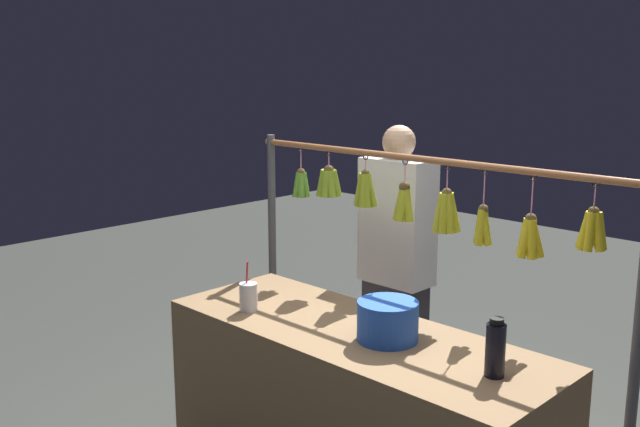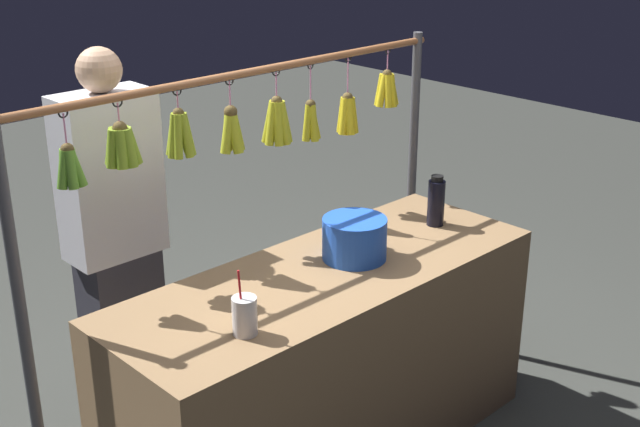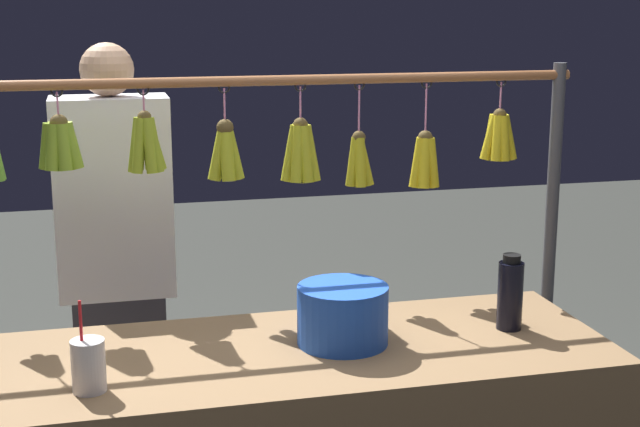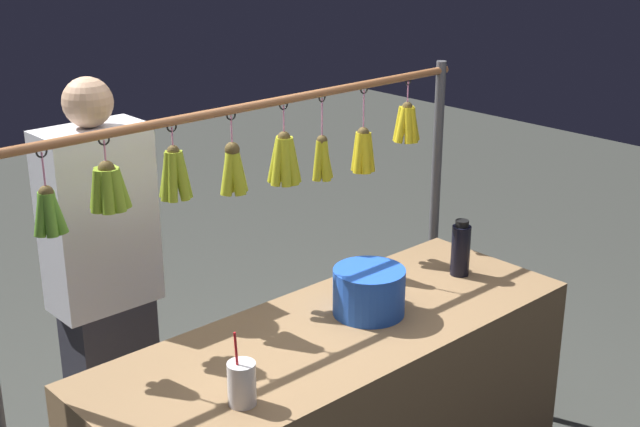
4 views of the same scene
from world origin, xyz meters
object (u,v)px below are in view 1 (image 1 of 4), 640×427
object	(u,v)px
vendor_person	(396,277)
blue_bucket	(388,321)
water_bottle	(495,349)
drink_cup	(248,297)

from	to	relation	value
vendor_person	blue_bucket	bearing A→B (deg)	126.38
water_bottle	vendor_person	bearing A→B (deg)	-36.25
vendor_person	drink_cup	bearing A→B (deg)	84.25
water_bottle	blue_bucket	distance (m)	0.52
blue_bucket	drink_cup	world-z (taller)	drink_cup
blue_bucket	drink_cup	bearing A→B (deg)	13.58
water_bottle	blue_bucket	world-z (taller)	water_bottle
blue_bucket	vendor_person	xyz separation A→B (m)	(0.61, -0.82, -0.11)
water_bottle	blue_bucket	bearing A→B (deg)	-0.05
water_bottle	vendor_person	world-z (taller)	vendor_person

